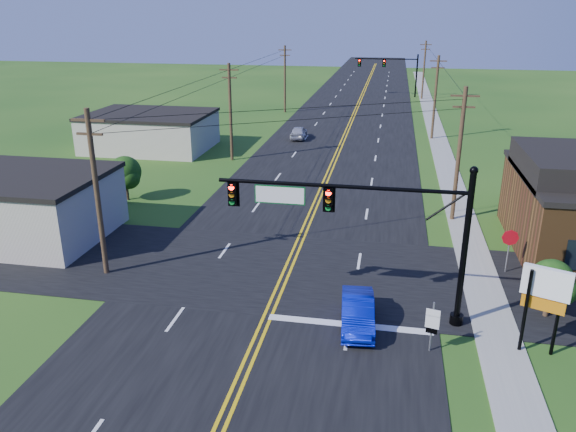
% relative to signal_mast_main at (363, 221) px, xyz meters
% --- Properties ---
extents(ground, '(260.00, 260.00, 0.00)m').
position_rel_signal_mast_main_xyz_m(ground, '(-4.34, -8.00, -4.75)').
color(ground, '#1B4714').
rests_on(ground, ground).
extents(road_main, '(16.00, 220.00, 0.04)m').
position_rel_signal_mast_main_xyz_m(road_main, '(-4.34, 42.00, -4.73)').
color(road_main, black).
rests_on(road_main, ground).
extents(road_cross, '(70.00, 10.00, 0.04)m').
position_rel_signal_mast_main_xyz_m(road_cross, '(-4.34, 4.00, -4.73)').
color(road_cross, black).
rests_on(road_cross, ground).
extents(sidewalk, '(2.00, 160.00, 0.08)m').
position_rel_signal_mast_main_xyz_m(sidewalk, '(6.16, 32.00, -4.71)').
color(sidewalk, gray).
rests_on(sidewalk, ground).
extents(signal_mast_main, '(11.30, 0.60, 7.48)m').
position_rel_signal_mast_main_xyz_m(signal_mast_main, '(0.00, 0.00, 0.00)').
color(signal_mast_main, black).
rests_on(signal_mast_main, ground).
extents(signal_mast_far, '(10.98, 0.60, 7.48)m').
position_rel_signal_mast_main_xyz_m(signal_mast_far, '(0.10, 72.00, -0.20)').
color(signal_mast_far, black).
rests_on(signal_mast_far, ground).
extents(cream_bldg_near, '(10.20, 8.20, 4.10)m').
position_rel_signal_mast_main_xyz_m(cream_bldg_near, '(-21.34, 6.00, -2.69)').
color(cream_bldg_near, beige).
rests_on(cream_bldg_near, ground).
extents(cream_bldg_far, '(12.20, 9.20, 3.70)m').
position_rel_signal_mast_main_xyz_m(cream_bldg_far, '(-23.34, 30.00, -2.89)').
color(cream_bldg_far, beige).
rests_on(cream_bldg_far, ground).
extents(utility_pole_left_a, '(1.80, 0.28, 9.00)m').
position_rel_signal_mast_main_xyz_m(utility_pole_left_a, '(-13.84, 2.00, -0.03)').
color(utility_pole_left_a, '#3C2B1B').
rests_on(utility_pole_left_a, ground).
extents(utility_pole_left_b, '(1.80, 0.28, 9.00)m').
position_rel_signal_mast_main_xyz_m(utility_pole_left_b, '(-13.84, 27.00, -0.03)').
color(utility_pole_left_b, '#3C2B1B').
rests_on(utility_pole_left_b, ground).
extents(utility_pole_left_c, '(1.80, 0.28, 9.00)m').
position_rel_signal_mast_main_xyz_m(utility_pole_left_c, '(-13.84, 54.00, -0.03)').
color(utility_pole_left_c, '#3C2B1B').
rests_on(utility_pole_left_c, ground).
extents(utility_pole_right_a, '(1.80, 0.28, 9.00)m').
position_rel_signal_mast_main_xyz_m(utility_pole_right_a, '(5.46, 14.00, -0.03)').
color(utility_pole_right_a, '#3C2B1B').
rests_on(utility_pole_right_a, ground).
extents(utility_pole_right_b, '(1.80, 0.28, 9.00)m').
position_rel_signal_mast_main_xyz_m(utility_pole_right_b, '(5.46, 40.00, -0.03)').
color(utility_pole_right_b, '#3C2B1B').
rests_on(utility_pole_right_b, ground).
extents(utility_pole_right_c, '(1.80, 0.28, 9.00)m').
position_rel_signal_mast_main_xyz_m(utility_pole_right_c, '(5.46, 70.00, -0.03)').
color(utility_pole_right_c, '#3C2B1B').
rests_on(utility_pole_right_c, ground).
extents(tree_right_back, '(3.00, 3.00, 4.10)m').
position_rel_signal_mast_main_xyz_m(tree_right_back, '(11.66, 18.00, -2.15)').
color(tree_right_back, '#3C2B1B').
rests_on(tree_right_back, ground).
extents(shrub_corner, '(2.00, 2.00, 2.86)m').
position_rel_signal_mast_main_xyz_m(shrub_corner, '(8.66, 1.50, -2.90)').
color(shrub_corner, '#3C2B1B').
rests_on(shrub_corner, ground).
extents(tree_left, '(2.40, 2.40, 3.37)m').
position_rel_signal_mast_main_xyz_m(tree_left, '(-18.34, 14.00, -2.59)').
color(tree_left, '#3C2B1B').
rests_on(tree_left, ground).
extents(blue_car, '(1.79, 4.24, 1.36)m').
position_rel_signal_mast_main_xyz_m(blue_car, '(0.02, -1.00, -4.07)').
color(blue_car, '#0815B2').
rests_on(blue_car, ground).
extents(distant_car, '(1.76, 4.09, 1.38)m').
position_rel_signal_mast_main_xyz_m(distant_car, '(-9.10, 37.36, -4.06)').
color(distant_car, silver).
rests_on(distant_car, ground).
extents(route_sign, '(0.57, 0.17, 2.33)m').
position_rel_signal_mast_main_xyz_m(route_sign, '(3.16, -2.46, -3.39)').
color(route_sign, slate).
rests_on(route_sign, ground).
extents(stop_sign, '(0.89, 0.11, 2.51)m').
position_rel_signal_mast_main_xyz_m(stop_sign, '(7.63, 6.07, -2.94)').
color(stop_sign, slate).
rests_on(stop_sign, ground).
extents(pylon_sign, '(1.85, 0.97, 3.90)m').
position_rel_signal_mast_main_xyz_m(pylon_sign, '(7.51, -1.74, -1.90)').
color(pylon_sign, black).
rests_on(pylon_sign, ground).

